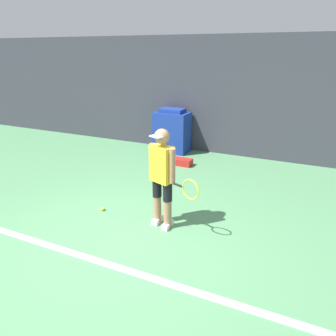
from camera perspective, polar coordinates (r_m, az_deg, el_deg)
ground_plane at (r=4.75m, az=-8.94°, el=-12.75°), size 24.00×24.00×0.00m
back_wall at (r=8.41m, az=9.21°, el=12.17°), size 24.00×0.10×2.90m
court_baseline at (r=4.44m, az=-12.39°, el=-15.47°), size 21.60×0.10×0.01m
tennis_player at (r=4.76m, az=-0.93°, el=-1.18°), size 0.89×0.39×1.51m
tennis_ball at (r=5.63m, az=-11.34°, el=-6.98°), size 0.07×0.07×0.07m
covered_chair at (r=8.61m, az=0.72°, el=6.43°), size 0.88×0.59×1.13m
equipment_bag at (r=7.73m, az=1.19°, el=1.26°), size 0.83×0.26×0.16m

